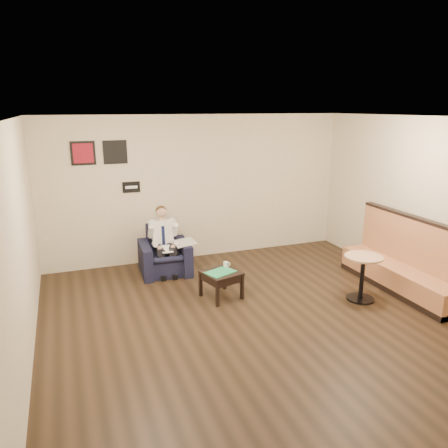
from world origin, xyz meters
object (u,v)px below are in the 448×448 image
object	(u,v)px
seated_man	(165,244)
side_table	(221,285)
smartphone	(218,268)
coffee_mug	(226,265)
banquette	(401,255)
green_folder	(220,272)
armchair	(165,251)
cafe_table	(362,278)

from	to	relation	value
seated_man	side_table	world-z (taller)	seated_man
smartphone	seated_man	bearing A→B (deg)	113.59
seated_man	coffee_mug	size ratio (longest dim) A/B	12.54
coffee_mug	banquette	world-z (taller)	banquette
side_table	coffee_mug	distance (m)	0.34
side_table	green_folder	xyz separation A→B (m)	(-0.02, -0.03, 0.22)
side_table	banquette	world-z (taller)	banquette
green_folder	coffee_mug	distance (m)	0.25
green_folder	side_table	bearing A→B (deg)	48.91
armchair	banquette	distance (m)	4.04
armchair	cafe_table	distance (m)	3.42
armchair	seated_man	distance (m)	0.19
side_table	green_folder	bearing A→B (deg)	-131.09
armchair	side_table	size ratio (longest dim) A/B	1.63
coffee_mug	side_table	bearing A→B (deg)	-131.09
armchair	cafe_table	xyz separation A→B (m)	(2.62, -2.21, -0.06)
armchair	coffee_mug	xyz separation A→B (m)	(0.73, -1.21, 0.06)
coffee_mug	smartphone	size ratio (longest dim) A/B	0.68
armchair	banquette	bearing A→B (deg)	-28.10
coffee_mug	cafe_table	size ratio (longest dim) A/B	0.13
seated_man	banquette	xyz separation A→B (m)	(3.46, -1.97, 0.03)
green_folder	cafe_table	world-z (taller)	cafe_table
green_folder	smartphone	xyz separation A→B (m)	(0.03, 0.19, -0.00)
side_table	green_folder	distance (m)	0.23
green_folder	cafe_table	size ratio (longest dim) A/B	0.60
seated_man	side_table	distance (m)	1.44
seated_man	coffee_mug	xyz separation A→B (m)	(0.73, -1.10, -0.09)
armchair	seated_man	world-z (taller)	seated_man
green_folder	banquette	world-z (taller)	banquette
seated_man	cafe_table	xyz separation A→B (m)	(2.62, -2.10, -0.21)
seated_man	cafe_table	bearing A→B (deg)	-35.69
banquette	smartphone	bearing A→B (deg)	163.00
side_table	seated_man	bearing A→B (deg)	115.38
seated_man	smartphone	size ratio (longest dim) A/B	8.51
green_folder	coffee_mug	bearing A→B (deg)	48.91
green_folder	cafe_table	distance (m)	2.21
armchair	smartphone	xyz separation A→B (m)	(0.60, -1.20, 0.02)
cafe_table	smartphone	bearing A→B (deg)	153.65
seated_man	green_folder	size ratio (longest dim) A/B	2.65
banquette	green_folder	bearing A→B (deg)	166.63
armchair	side_table	bearing A→B (deg)	-63.69
armchair	side_table	world-z (taller)	armchair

